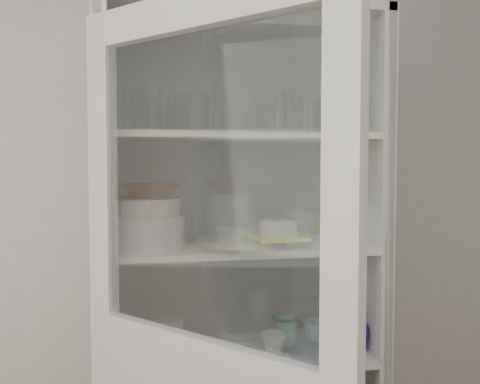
# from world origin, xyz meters

# --- Properties ---
(wall_back) EXTENTS (3.60, 0.02, 2.60)m
(wall_back) POSITION_xyz_m (0.00, 1.50, 1.30)
(wall_back) COLOR beige
(wall_back) RESTS_ON ground
(pantry_cabinet) EXTENTS (1.00, 0.45, 2.10)m
(pantry_cabinet) POSITION_xyz_m (0.20, 1.34, 0.94)
(pantry_cabinet) COLOR silver
(pantry_cabinet) RESTS_ON floor
(tumbler_0) EXTENTS (0.09, 0.09, 0.14)m
(tumbler_0) POSITION_xyz_m (-0.21, 1.16, 1.73)
(tumbler_0) COLOR silver
(tumbler_0) RESTS_ON shelf_glass
(tumbler_1) EXTENTS (0.07, 0.07, 0.13)m
(tumbler_1) POSITION_xyz_m (0.04, 1.15, 1.73)
(tumbler_1) COLOR silver
(tumbler_1) RESTS_ON shelf_glass
(tumbler_2) EXTENTS (0.08, 0.08, 0.13)m
(tumbler_2) POSITION_xyz_m (-0.07, 1.15, 1.73)
(tumbler_2) COLOR silver
(tumbler_2) RESTS_ON shelf_glass
(tumbler_3) EXTENTS (0.07, 0.07, 0.13)m
(tumbler_3) POSITION_xyz_m (0.36, 1.14, 1.73)
(tumbler_3) COLOR silver
(tumbler_3) RESTS_ON shelf_glass
(tumbler_4) EXTENTS (0.08, 0.08, 0.14)m
(tumbler_4) POSITION_xyz_m (0.49, 1.13, 1.73)
(tumbler_4) COLOR silver
(tumbler_4) RESTS_ON shelf_glass
(tumbler_5) EXTENTS (0.08, 0.08, 0.13)m
(tumbler_5) POSITION_xyz_m (0.45, 1.16, 1.72)
(tumbler_5) COLOR silver
(tumbler_5) RESTS_ON shelf_glass
(tumbler_6) EXTENTS (0.09, 0.09, 0.14)m
(tumbler_6) POSITION_xyz_m (0.49, 1.11, 1.73)
(tumbler_6) COLOR silver
(tumbler_6) RESTS_ON shelf_glass
(tumbler_7) EXTENTS (0.08, 0.08, 0.14)m
(tumbler_7) POSITION_xyz_m (-0.07, 1.30, 1.73)
(tumbler_7) COLOR silver
(tumbler_7) RESTS_ON shelf_glass
(tumbler_8) EXTENTS (0.07, 0.07, 0.13)m
(tumbler_8) POSITION_xyz_m (-0.08, 1.28, 1.73)
(tumbler_8) COLOR silver
(tumbler_8) RESTS_ON shelf_glass
(tumbler_9) EXTENTS (0.06, 0.06, 0.13)m
(tumbler_9) POSITION_xyz_m (-0.04, 1.28, 1.72)
(tumbler_9) COLOR silver
(tumbler_9) RESTS_ON shelf_glass
(tumbler_10) EXTENTS (0.08, 0.08, 0.13)m
(tumbler_10) POSITION_xyz_m (0.27, 1.28, 1.73)
(tumbler_10) COLOR silver
(tumbler_10) RESTS_ON shelf_glass
(tumbler_11) EXTENTS (0.10, 0.10, 0.15)m
(tumbler_11) POSITION_xyz_m (0.29, 1.27, 1.74)
(tumbler_11) COLOR silver
(tumbler_11) RESTS_ON shelf_glass
(goblet_0) EXTENTS (0.08, 0.08, 0.18)m
(goblet_0) POSITION_xyz_m (0.01, 1.37, 1.75)
(goblet_0) COLOR silver
(goblet_0) RESTS_ON shelf_glass
(goblet_1) EXTENTS (0.08, 0.08, 0.17)m
(goblet_1) POSITION_xyz_m (-0.01, 1.37, 1.75)
(goblet_1) COLOR silver
(goblet_1) RESTS_ON shelf_glass
(goblet_2) EXTENTS (0.08, 0.08, 0.19)m
(goblet_2) POSITION_xyz_m (0.39, 1.35, 1.75)
(goblet_2) COLOR silver
(goblet_2) RESTS_ON shelf_glass
(goblet_3) EXTENTS (0.07, 0.07, 0.15)m
(goblet_3) POSITION_xyz_m (0.61, 1.35, 1.74)
(goblet_3) COLOR silver
(goblet_3) RESTS_ON shelf_glass
(plate_stack_front) EXTENTS (0.23, 0.23, 0.11)m
(plate_stack_front) POSITION_xyz_m (-0.13, 1.21, 1.32)
(plate_stack_front) COLOR silver
(plate_stack_front) RESTS_ON shelf_plates
(plate_stack_back) EXTENTS (0.21, 0.21, 0.06)m
(plate_stack_back) POSITION_xyz_m (-0.21, 1.39, 1.29)
(plate_stack_back) COLOR silver
(plate_stack_back) RESTS_ON shelf_plates
(cream_bowl) EXTENTS (0.24, 0.24, 0.06)m
(cream_bowl) POSITION_xyz_m (-0.13, 1.21, 1.40)
(cream_bowl) COLOR beige
(cream_bowl) RESTS_ON plate_stack_front
(terracotta_bowl) EXTENTS (0.24, 0.24, 0.05)m
(terracotta_bowl) POSITION_xyz_m (-0.13, 1.21, 1.46)
(terracotta_bowl) COLOR #572F19
(terracotta_bowl) RESTS_ON cream_bowl
(glass_platter) EXTENTS (0.37, 0.37, 0.02)m
(glass_platter) POSITION_xyz_m (0.34, 1.24, 1.27)
(glass_platter) COLOR silver
(glass_platter) RESTS_ON shelf_plates
(yellow_trivet) EXTENTS (0.20, 0.20, 0.01)m
(yellow_trivet) POSITION_xyz_m (0.34, 1.24, 1.28)
(yellow_trivet) COLOR #FDFF3F
(yellow_trivet) RESTS_ON glass_platter
(white_ramekin) EXTENTS (0.19, 0.19, 0.06)m
(white_ramekin) POSITION_xyz_m (0.34, 1.24, 1.32)
(white_ramekin) COLOR silver
(white_ramekin) RESTS_ON yellow_trivet
(grey_bowl_stack) EXTENTS (0.13, 0.13, 0.14)m
(grey_bowl_stack) POSITION_xyz_m (0.61, 1.26, 1.33)
(grey_bowl_stack) COLOR silver
(grey_bowl_stack) RESTS_ON shelf_plates
(mug_blue) EXTENTS (0.16, 0.16, 0.10)m
(mug_blue) POSITION_xyz_m (0.61, 1.20, 0.91)
(mug_blue) COLOR #251BA2
(mug_blue) RESTS_ON shelf_mugs
(mug_teal) EXTENTS (0.10, 0.10, 0.09)m
(mug_teal) POSITION_xyz_m (0.50, 1.29, 0.91)
(mug_teal) COLOR #1D6F7A
(mug_teal) RESTS_ON shelf_mugs
(mug_white) EXTENTS (0.12, 0.12, 0.08)m
(mug_white) POSITION_xyz_m (0.31, 1.19, 0.90)
(mug_white) COLOR silver
(mug_white) RESTS_ON shelf_mugs
(teal_jar) EXTENTS (0.09, 0.09, 0.10)m
(teal_jar) POSITION_xyz_m (0.39, 1.32, 0.91)
(teal_jar) COLOR #1D6F7A
(teal_jar) RESTS_ON shelf_mugs
(measuring_cups) EXTENTS (0.11, 0.11, 0.04)m
(measuring_cups) POSITION_xyz_m (0.07, 1.17, 0.88)
(measuring_cups) COLOR #B9B8C9
(measuring_cups) RESTS_ON shelf_mugs
(white_canister) EXTENTS (0.13, 0.13, 0.12)m
(white_canister) POSITION_xyz_m (-0.06, 1.30, 0.92)
(white_canister) COLOR silver
(white_canister) RESTS_ON shelf_mugs
(tumbler_12) EXTENTS (0.08, 0.08, 0.15)m
(tumbler_12) POSITION_xyz_m (0.51, 1.25, 1.74)
(tumbler_12) COLOR silver
(tumbler_12) RESTS_ON shelf_glass
(tumbler_13) EXTENTS (0.07, 0.07, 0.13)m
(tumbler_13) POSITION_xyz_m (0.48, 1.17, 1.73)
(tumbler_13) COLOR silver
(tumbler_13) RESTS_ON shelf_glass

